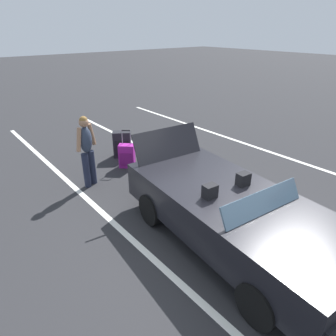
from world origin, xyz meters
TOP-DOWN VIEW (x-y plane):
  - ground_plane at (0.00, 0.00)m, footprint 80.00×80.00m
  - lot_line_near at (0.00, -1.26)m, footprint 18.00×0.12m
  - lot_line_mid at (0.00, 1.44)m, footprint 18.00×0.12m
  - convertible_car at (0.20, -0.02)m, footprint 4.32×2.15m
  - suitcase_large_black at (-4.45, 0.57)m, footprint 0.50×0.55m
  - suitcase_medium_bright at (-3.77, 0.30)m, footprint 0.45×0.45m
  - traveler_person at (-3.47, -0.89)m, footprint 0.33×0.59m

SIDE VIEW (x-z plane):
  - ground_plane at x=0.00m, z-range 0.00..0.00m
  - lot_line_near at x=0.00m, z-range 0.00..0.00m
  - lot_line_mid at x=0.00m, z-range 0.00..0.00m
  - suitcase_medium_bright at x=-3.77m, z-range -0.19..0.81m
  - suitcase_large_black at x=-4.45m, z-range 0.00..0.74m
  - convertible_car at x=0.20m, z-range -0.17..1.35m
  - traveler_person at x=-3.47m, z-range 0.10..1.76m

